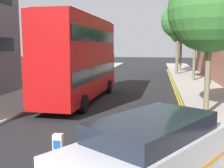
{
  "coord_description": "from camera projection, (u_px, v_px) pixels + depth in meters",
  "views": [
    {
      "loc": [
        2.79,
        -2.52,
        3.72
      ],
      "look_at": [
        0.5,
        11.0,
        1.8
      ],
      "focal_mm": 43.5,
      "sensor_mm": 36.0,
      "label": 1
    }
  ],
  "objects": [
    {
      "name": "kerb_line_inner",
      "position": [
        181.0,
        108.0,
        16.41
      ],
      "size": [
        0.1,
        56.0,
        0.01
      ],
      "primitive_type": "cube",
      "color": "yellow",
      "rests_on": "ground"
    },
    {
      "name": "sidewalk_right",
      "position": [
        214.0,
        102.0,
        17.98
      ],
      "size": [
        4.0,
        80.0,
        0.14
      ],
      "primitive_type": "cube",
      "color": "#ADA89E",
      "rests_on": "ground"
    },
    {
      "name": "street_tree_far",
      "position": [
        195.0,
        30.0,
        28.22
      ],
      "size": [
        3.56,
        3.56,
        7.1
      ],
      "color": "#6B6047",
      "rests_on": "sidewalk_right"
    },
    {
      "name": "kerb_line_outer",
      "position": [
        184.0,
        108.0,
        16.38
      ],
      "size": [
        0.1,
        56.0,
        0.01
      ],
      "primitive_type": "cube",
      "color": "yellow",
      "rests_on": "ground"
    },
    {
      "name": "keep_left_bollard",
      "position": [
        58.0,
        154.0,
        7.87
      ],
      "size": [
        0.36,
        0.28,
        1.11
      ],
      "color": "silver",
      "rests_on": "traffic_island"
    },
    {
      "name": "street_tree_mid",
      "position": [
        211.0,
        10.0,
        13.7
      ],
      "size": [
        4.33,
        4.33,
        7.57
      ],
      "color": "#6B6047",
      "rests_on": "sidewalk_right"
    },
    {
      "name": "taxi_minivan",
      "position": [
        146.0,
        165.0,
        6.1
      ],
      "size": [
        4.17,
        5.05,
        2.12
      ],
      "color": "silver",
      "rests_on": "ground"
    },
    {
      "name": "pedestrian_far",
      "position": [
        208.0,
        83.0,
        20.03
      ],
      "size": [
        0.34,
        0.22,
        1.62
      ],
      "color": "#2D2D38",
      "rests_on": "sidewalk_right"
    },
    {
      "name": "street_tree_distant",
      "position": [
        181.0,
        32.0,
        39.7
      ],
      "size": [
        3.41,
        3.41,
        7.34
      ],
      "color": "#6B6047",
      "rests_on": "sidewalk_right"
    },
    {
      "name": "street_tree_near",
      "position": [
        178.0,
        21.0,
        34.54
      ],
      "size": [
        4.34,
        4.34,
        8.93
      ],
      "color": "#6B6047",
      "rests_on": "sidewalk_right"
    },
    {
      "name": "double_decker_bus_away",
      "position": [
        81.0,
        56.0,
        18.28
      ],
      "size": [
        3.08,
        10.89,
        5.64
      ],
      "color": "#B20F0F",
      "rests_on": "ground"
    },
    {
      "name": "sidewalk_left",
      "position": [
        30.0,
        96.0,
        20.13
      ],
      "size": [
        4.0,
        80.0,
        0.14
      ],
      "primitive_type": "cube",
      "color": "#ADA89E",
      "rests_on": "ground"
    }
  ]
}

